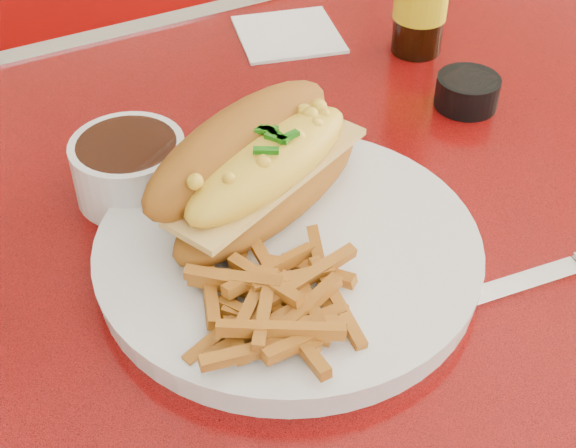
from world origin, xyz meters
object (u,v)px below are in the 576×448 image
dinner_plate (288,251)px  knife (567,267)px  fork (359,212)px  booth_bench_far (115,164)px  sauce_cup_right (467,90)px  diner_table (345,338)px  mac_hoagie (259,167)px  gravy_ramekin (130,167)px

dinner_plate → knife: bearing=-30.7°
fork → knife: size_ratio=0.60×
dinner_plate → fork: bearing=4.5°
booth_bench_far → sauce_cup_right: 0.90m
knife → fork: bearing=142.0°
diner_table → fork: bearing=-115.1°
booth_bench_far → fork: booth_bench_far is taller
diner_table → mac_hoagie: (-0.08, 0.02, 0.22)m
diner_table → mac_hoagie: bearing=163.3°
diner_table → sauce_cup_right: size_ratio=17.80×
mac_hoagie → booth_bench_far: bearing=61.1°
knife → gravy_ramekin: bearing=142.8°
dinner_plate → gravy_ramekin: size_ratio=3.59×
diner_table → gravy_ramekin: bearing=144.1°
sauce_cup_right → gravy_ramekin: bearing=175.9°
booth_bench_far → dinner_plate: booth_bench_far is taller
dinner_plate → gravy_ramekin: bearing=118.8°
diner_table → sauce_cup_right: sauce_cup_right is taller
dinner_plate → mac_hoagie: bearing=88.4°
fork → sauce_cup_right: (0.20, 0.11, -0.00)m
knife → diner_table: bearing=134.5°
mac_hoagie → sauce_cup_right: mac_hoagie is taller
dinner_plate → fork: 0.07m
diner_table → booth_bench_far: booth_bench_far is taller
diner_table → knife: size_ratio=5.47×
gravy_ramekin → knife: (0.26, -0.25, -0.03)m
booth_bench_far → mac_hoagie: size_ratio=5.18×
gravy_ramekin → dinner_plate: bearing=-61.2°
dinner_plate → gravy_ramekin: 0.16m
mac_hoagie → gravy_ramekin: mac_hoagie is taller
mac_hoagie → gravy_ramekin: size_ratio=2.11×
diner_table → sauce_cup_right: (0.19, 0.09, 0.18)m
fork → knife: 0.17m
knife → booth_bench_far: bearing=102.8°
booth_bench_far → knife: size_ratio=5.34×
booth_bench_far → gravy_ramekin: bearing=-102.5°
dinner_plate → mac_hoagie: size_ratio=1.71×
dinner_plate → booth_bench_far: bearing=84.7°
diner_table → booth_bench_far: (0.00, 0.81, -0.32)m
diner_table → fork: 0.18m
diner_table → gravy_ramekin: 0.27m
mac_hoagie → gravy_ramekin: (-0.08, 0.09, -0.03)m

